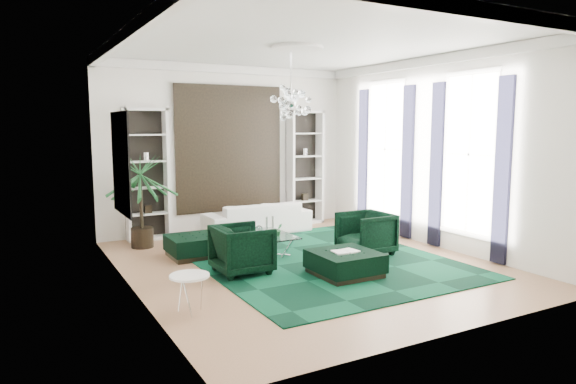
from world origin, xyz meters
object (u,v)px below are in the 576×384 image
armchair_left (242,249)px  side_table (190,294)px  sofa (257,218)px  palm (141,188)px  armchair_right (366,233)px  ottoman_front (345,264)px  coffee_table (258,246)px  ottoman_side (193,246)px

armchair_left → side_table: size_ratio=1.72×
sofa → palm: size_ratio=1.00×
sofa → armchair_left: armchair_left is taller
armchair_right → armchair_left: bearing=-89.4°
ottoman_front → palm: bearing=124.0°
armchair_left → ottoman_front: size_ratio=0.89×
ottoman_front → side_table: side_table is taller
coffee_table → ottoman_side: 1.21m
ottoman_front → side_table: size_ratio=1.92×
sofa → coffee_table: 2.20m
coffee_table → armchair_left: bearing=-129.6°
armchair_right → palm: 4.51m
side_table → armchair_left: bearing=45.1°
armchair_right → side_table: bearing=-70.6°
sofa → side_table: 5.09m
coffee_table → ottoman_side: bearing=150.4°
armchair_right → coffee_table: 2.05m
sofa → side_table: size_ratio=4.60×
armchair_right → ottoman_side: 3.25m
ottoman_side → palm: size_ratio=0.38×
sofa → coffee_table: sofa is taller
ottoman_side → palm: 1.72m
ottoman_side → side_table: 2.93m
ottoman_side → coffee_table: bearing=-29.6°
armchair_right → coffee_table: armchair_right is taller
ottoman_front → armchair_right: bearing=39.9°
ottoman_front → palm: size_ratio=0.42×
armchair_right → ottoman_front: 1.52m
coffee_table → palm: bearing=133.1°
armchair_left → palm: (-1.02, 2.65, 0.79)m
armchair_right → palm: (-3.58, 2.63, 0.79)m
sofa → ottoman_side: (-1.97, -1.39, -0.15)m
armchair_right → ottoman_front: (-1.16, -0.97, -0.21)m
armchair_right → ottoman_front: armchair_right is taller
sofa → ottoman_side: bearing=35.2°
armchair_left → palm: palm is taller
armchair_left → ottoman_side: size_ratio=0.99×
coffee_table → ottoman_front: (0.72, -1.77, -0.01)m
armchair_right → side_table: (-3.89, -1.37, -0.16)m
ottoman_front → palm: (-2.42, 3.59, 1.00)m
coffee_table → side_table: side_table is taller
ottoman_side → palm: palm is taller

